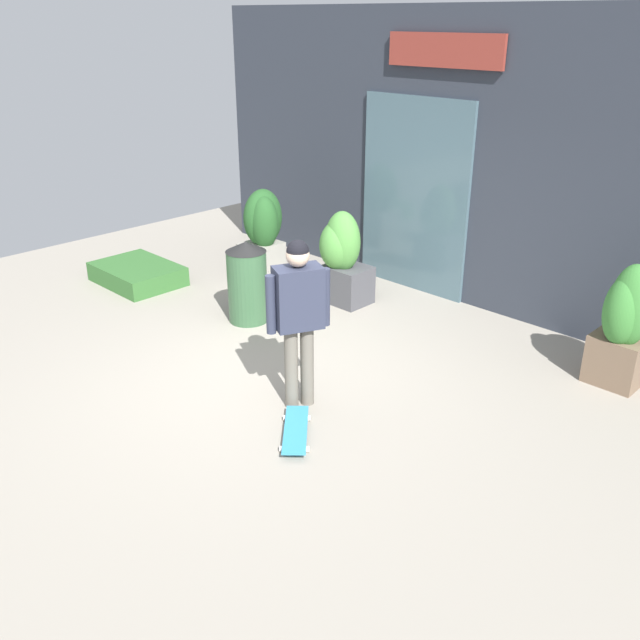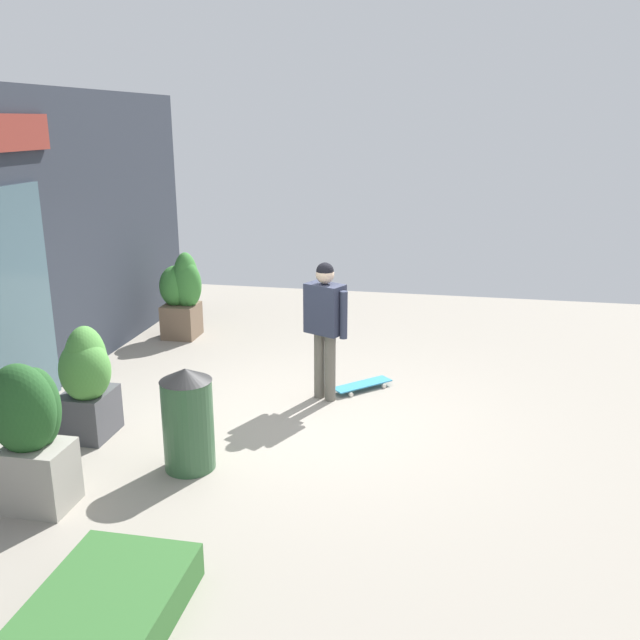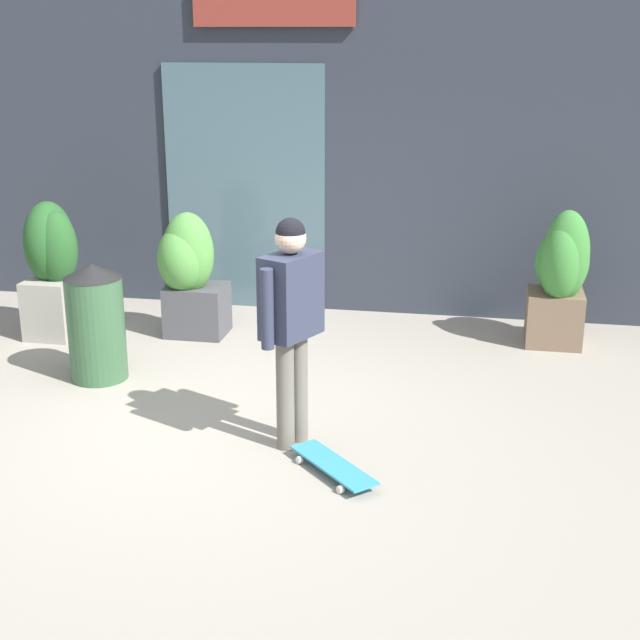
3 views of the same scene
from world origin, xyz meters
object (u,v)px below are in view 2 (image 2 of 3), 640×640
Objects in this scene: skateboarder at (325,317)px; trash_bin at (188,419)px; planter_box_left at (87,381)px; planter_box_right at (182,293)px; skateboard at (362,385)px; planter_box_mid at (31,430)px.

trash_bin is at bearing 178.58° from skateboarder.
planter_box_right reaches higher than planter_box_left.
planter_box_right is at bearing 77.47° from skateboarder.
skateboarder reaches higher than skateboard.
planter_box_mid is (-4.86, -0.60, 0.03)m from planter_box_right.
skateboard is 2.72m from trash_bin.
planter_box_mid is at bearing -170.87° from skateboard.
planter_box_right is 4.89m from planter_box_mid.
trash_bin is at bearing -164.66° from skateboard.
trash_bin is at bearing -157.48° from planter_box_right.
planter_box_right reaches higher than trash_bin.
skateboarder is 3.49m from planter_box_mid.
trash_bin is at bearing -49.34° from planter_box_mid.
skateboarder is 1.64× the size of trash_bin.
trash_bin is (-2.30, 1.38, 0.45)m from skateboard.
skateboarder is 1.27× the size of planter_box_mid.
planter_box_left is 0.93× the size of planter_box_right.
skateboarder is 2.22m from trash_bin.
planter_box_right is at bearing 5.99° from planter_box_left.
planter_box_mid is 1.39m from trash_bin.
planter_box_right is at bearing 107.59° from skateboard.
skateboard is (0.37, -0.41, -0.97)m from skateboarder.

